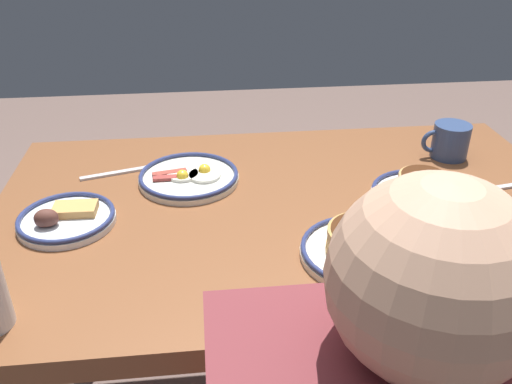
{
  "coord_description": "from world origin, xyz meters",
  "views": [
    {
      "loc": [
        0.19,
        1.03,
        1.36
      ],
      "look_at": [
        0.08,
        -0.01,
        0.77
      ],
      "focal_mm": 37.57,
      "sensor_mm": 36.0,
      "label": 1
    }
  ],
  "objects_px": {
    "coffee_mug": "(450,140)",
    "fork_far": "(498,188)",
    "plate_near_main": "(189,177)",
    "plate_far_side": "(65,218)",
    "tea_spoon": "(505,279)",
    "fork_near": "(120,172)",
    "plate_far_companion": "(362,246)",
    "plate_center_pancakes": "(422,192)"
  },
  "relations": [
    {
      "from": "coffee_mug",
      "to": "fork_far",
      "type": "distance_m",
      "value": 0.2
    },
    {
      "from": "plate_near_main",
      "to": "plate_far_side",
      "type": "height_order",
      "value": "plate_far_side"
    },
    {
      "from": "plate_far_side",
      "to": "tea_spoon",
      "type": "distance_m",
      "value": 0.88
    },
    {
      "from": "fork_near",
      "to": "plate_near_main",
      "type": "bearing_deg",
      "value": 160.41
    },
    {
      "from": "coffee_mug",
      "to": "tea_spoon",
      "type": "height_order",
      "value": "coffee_mug"
    },
    {
      "from": "fork_near",
      "to": "tea_spoon",
      "type": "bearing_deg",
      "value": 145.63
    },
    {
      "from": "plate_far_companion",
      "to": "coffee_mug",
      "type": "bearing_deg",
      "value": -130.52
    },
    {
      "from": "plate_near_main",
      "to": "plate_far_side",
      "type": "distance_m",
      "value": 0.31
    },
    {
      "from": "plate_far_companion",
      "to": "coffee_mug",
      "type": "height_order",
      "value": "plate_far_companion"
    },
    {
      "from": "plate_center_pancakes",
      "to": "coffee_mug",
      "type": "relative_size",
      "value": 1.8
    },
    {
      "from": "plate_near_main",
      "to": "plate_far_side",
      "type": "bearing_deg",
      "value": 32.37
    },
    {
      "from": "plate_center_pancakes",
      "to": "plate_near_main",
      "type": "bearing_deg",
      "value": -15.67
    },
    {
      "from": "fork_near",
      "to": "tea_spoon",
      "type": "height_order",
      "value": "tea_spoon"
    },
    {
      "from": "plate_near_main",
      "to": "tea_spoon",
      "type": "xyz_separation_m",
      "value": [
        -0.57,
        0.45,
        -0.01
      ]
    },
    {
      "from": "plate_far_companion",
      "to": "fork_far",
      "type": "relative_size",
      "value": 1.17
    },
    {
      "from": "fork_near",
      "to": "tea_spoon",
      "type": "relative_size",
      "value": 0.93
    },
    {
      "from": "plate_center_pancakes",
      "to": "coffee_mug",
      "type": "xyz_separation_m",
      "value": [
        -0.16,
        -0.21,
        0.03
      ]
    },
    {
      "from": "plate_far_side",
      "to": "tea_spoon",
      "type": "xyz_separation_m",
      "value": [
        -0.83,
        0.28,
        -0.01
      ]
    },
    {
      "from": "fork_near",
      "to": "fork_far",
      "type": "distance_m",
      "value": 0.92
    },
    {
      "from": "fork_far",
      "to": "tea_spoon",
      "type": "relative_size",
      "value": 0.99
    },
    {
      "from": "plate_center_pancakes",
      "to": "plate_far_companion",
      "type": "xyz_separation_m",
      "value": [
        0.2,
        0.2,
        0.0
      ]
    },
    {
      "from": "plate_near_main",
      "to": "tea_spoon",
      "type": "bearing_deg",
      "value": 141.93
    },
    {
      "from": "fork_near",
      "to": "tea_spoon",
      "type": "xyz_separation_m",
      "value": [
        -0.74,
        0.51,
        0.0
      ]
    },
    {
      "from": "plate_near_main",
      "to": "fork_far",
      "type": "bearing_deg",
      "value": 170.81
    },
    {
      "from": "plate_near_main",
      "to": "fork_far",
      "type": "distance_m",
      "value": 0.74
    },
    {
      "from": "plate_center_pancakes",
      "to": "tea_spoon",
      "type": "xyz_separation_m",
      "value": [
        -0.04,
        0.3,
        -0.02
      ]
    },
    {
      "from": "plate_far_side",
      "to": "fork_far",
      "type": "distance_m",
      "value": 1.0
    },
    {
      "from": "plate_center_pancakes",
      "to": "plate_far_companion",
      "type": "height_order",
      "value": "plate_far_companion"
    },
    {
      "from": "plate_far_companion",
      "to": "coffee_mug",
      "type": "relative_size",
      "value": 1.88
    },
    {
      "from": "plate_center_pancakes",
      "to": "fork_near",
      "type": "bearing_deg",
      "value": -16.65
    },
    {
      "from": "plate_far_companion",
      "to": "plate_far_side",
      "type": "relative_size",
      "value": 1.16
    },
    {
      "from": "plate_center_pancakes",
      "to": "tea_spoon",
      "type": "relative_size",
      "value": 1.11
    },
    {
      "from": "plate_far_companion",
      "to": "fork_near",
      "type": "xyz_separation_m",
      "value": [
        0.5,
        -0.41,
        -0.02
      ]
    },
    {
      "from": "fork_near",
      "to": "tea_spoon",
      "type": "distance_m",
      "value": 0.9
    },
    {
      "from": "coffee_mug",
      "to": "plate_center_pancakes",
      "type": "bearing_deg",
      "value": 53.92
    },
    {
      "from": "coffee_mug",
      "to": "tea_spoon",
      "type": "xyz_separation_m",
      "value": [
        0.11,
        0.51,
        -0.04
      ]
    },
    {
      "from": "plate_near_main",
      "to": "plate_far_side",
      "type": "xyz_separation_m",
      "value": [
        0.26,
        0.17,
        0.0
      ]
    },
    {
      "from": "fork_far",
      "to": "tea_spoon",
      "type": "xyz_separation_m",
      "value": [
        0.16,
        0.33,
        0.0
      ]
    },
    {
      "from": "plate_far_companion",
      "to": "tea_spoon",
      "type": "height_order",
      "value": "plate_far_companion"
    },
    {
      "from": "plate_near_main",
      "to": "plate_center_pancakes",
      "type": "xyz_separation_m",
      "value": [
        -0.53,
        0.15,
        0.01
      ]
    },
    {
      "from": "coffee_mug",
      "to": "fork_near",
      "type": "xyz_separation_m",
      "value": [
        0.86,
        0.0,
        -0.04
      ]
    },
    {
      "from": "plate_far_companion",
      "to": "fork_near",
      "type": "distance_m",
      "value": 0.65
    }
  ]
}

